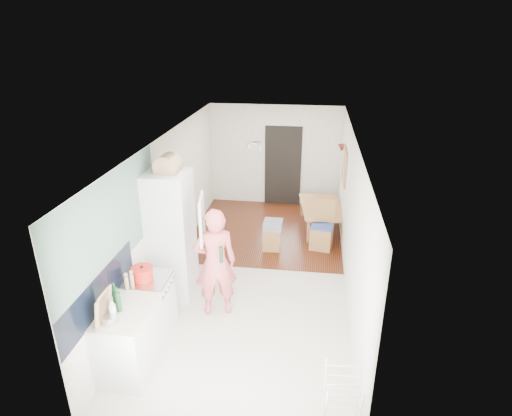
% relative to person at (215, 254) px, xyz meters
% --- Properties ---
extents(room_shell, '(3.20, 7.00, 2.50)m').
position_rel_person_xyz_m(room_shell, '(0.46, 1.19, 0.21)').
color(room_shell, white).
rests_on(room_shell, ground).
extents(floor, '(3.20, 7.00, 0.01)m').
position_rel_person_xyz_m(floor, '(0.46, 1.19, -1.04)').
color(floor, beige).
rests_on(floor, ground).
extents(wood_floor_overlay, '(3.20, 3.30, 0.01)m').
position_rel_person_xyz_m(wood_floor_overlay, '(0.46, 3.04, -1.04)').
color(wood_floor_overlay, '#502D14').
rests_on(wood_floor_overlay, room_shell).
extents(sage_wall_panel, '(0.02, 3.00, 1.30)m').
position_rel_person_xyz_m(sage_wall_panel, '(-1.13, -0.81, 0.81)').
color(sage_wall_panel, slate).
rests_on(sage_wall_panel, room_shell).
extents(tile_splashback, '(0.02, 1.90, 0.50)m').
position_rel_person_xyz_m(tile_splashback, '(-1.13, -1.36, 0.11)').
color(tile_splashback, black).
rests_on(tile_splashback, room_shell).
extents(doorway_recess, '(0.90, 0.04, 2.00)m').
position_rel_person_xyz_m(doorway_recess, '(0.66, 4.67, -0.04)').
color(doorway_recess, black).
rests_on(doorway_recess, room_shell).
extents(base_cabinet, '(0.60, 0.90, 0.86)m').
position_rel_person_xyz_m(base_cabinet, '(-0.84, -1.36, -0.61)').
color(base_cabinet, silver).
rests_on(base_cabinet, room_shell).
extents(worktop, '(0.62, 0.92, 0.06)m').
position_rel_person_xyz_m(worktop, '(-0.84, -1.36, -0.15)').
color(worktop, beige).
rests_on(worktop, room_shell).
extents(range_cooker, '(0.60, 0.60, 0.88)m').
position_rel_person_xyz_m(range_cooker, '(-0.84, -0.61, -0.60)').
color(range_cooker, silver).
rests_on(range_cooker, room_shell).
extents(cooker_top, '(0.60, 0.60, 0.04)m').
position_rel_person_xyz_m(cooker_top, '(-0.84, -0.61, -0.14)').
color(cooker_top, silver).
rests_on(cooker_top, room_shell).
extents(fridge_housing, '(0.66, 0.66, 2.15)m').
position_rel_person_xyz_m(fridge_housing, '(-0.81, 0.41, 0.03)').
color(fridge_housing, silver).
rests_on(fridge_housing, room_shell).
extents(fridge_door, '(0.14, 0.56, 0.70)m').
position_rel_person_xyz_m(fridge_door, '(-0.20, 0.11, 0.51)').
color(fridge_door, silver).
rests_on(fridge_door, room_shell).
extents(fridge_interior, '(0.02, 0.52, 0.66)m').
position_rel_person_xyz_m(fridge_interior, '(-0.50, 0.41, 0.51)').
color(fridge_interior, white).
rests_on(fridge_interior, room_shell).
extents(pinboard, '(0.03, 0.90, 0.70)m').
position_rel_person_xyz_m(pinboard, '(2.04, 3.09, 0.51)').
color(pinboard, tan).
rests_on(pinboard, room_shell).
extents(pinboard_frame, '(0.00, 0.94, 0.74)m').
position_rel_person_xyz_m(pinboard_frame, '(2.02, 3.09, 0.51)').
color(pinboard_frame, '#AE7B3F').
rests_on(pinboard_frame, room_shell).
extents(wall_sconce, '(0.18, 0.18, 0.16)m').
position_rel_person_xyz_m(wall_sconce, '(2.00, 3.74, 0.71)').
color(wall_sconce, maroon).
rests_on(wall_sconce, room_shell).
extents(person, '(0.88, 0.71, 2.09)m').
position_rel_person_xyz_m(person, '(0.00, 0.00, 0.00)').
color(person, '#E05D61').
rests_on(person, floor).
extents(dining_table, '(0.90, 1.40, 0.46)m').
position_rel_person_xyz_m(dining_table, '(1.66, 3.30, -0.81)').
color(dining_table, '#AE7B3F').
rests_on(dining_table, floor).
extents(dining_chair, '(0.49, 0.49, 1.01)m').
position_rel_person_xyz_m(dining_chair, '(1.64, 2.38, -0.54)').
color(dining_chair, '#AE7B3F').
rests_on(dining_chair, floor).
extents(stool, '(0.37, 0.37, 0.45)m').
position_rel_person_xyz_m(stool, '(0.63, 2.20, -0.82)').
color(stool, '#AE7B3F').
rests_on(stool, floor).
extents(grey_drape, '(0.38, 0.38, 0.17)m').
position_rel_person_xyz_m(grey_drape, '(0.66, 2.21, -0.51)').
color(grey_drape, gray).
rests_on(grey_drape, stool).
extents(drying_rack, '(0.41, 0.37, 0.75)m').
position_rel_person_xyz_m(drying_rack, '(1.84, -1.89, -0.67)').
color(drying_rack, silver).
rests_on(drying_rack, floor).
extents(bread_bin, '(0.40, 0.38, 0.19)m').
position_rel_person_xyz_m(bread_bin, '(-0.79, 0.45, 1.20)').
color(bread_bin, tan).
rests_on(bread_bin, fridge_housing).
extents(red_casserole, '(0.33, 0.33, 0.18)m').
position_rel_person_xyz_m(red_casserole, '(-0.89, -0.62, -0.04)').
color(red_casserole, red).
rests_on(red_casserole, cooker_top).
extents(steel_pan, '(0.21, 0.21, 0.10)m').
position_rel_person_xyz_m(steel_pan, '(-0.92, -1.60, -0.07)').
color(steel_pan, silver).
rests_on(steel_pan, worktop).
extents(held_bottle, '(0.06, 0.06, 0.26)m').
position_rel_person_xyz_m(held_bottle, '(0.14, -0.19, 0.10)').
color(held_bottle, '#163F20').
rests_on(held_bottle, person).
extents(bottle_a, '(0.07, 0.07, 0.27)m').
position_rel_person_xyz_m(bottle_a, '(-0.90, -1.37, 0.01)').
color(bottle_a, '#163F20').
rests_on(bottle_a, worktop).
extents(bottle_b, '(0.08, 0.08, 0.28)m').
position_rel_person_xyz_m(bottle_b, '(-0.97, -1.29, 0.01)').
color(bottle_b, '#163F20').
rests_on(bottle_b, worktop).
extents(bottle_c, '(0.09, 0.09, 0.20)m').
position_rel_person_xyz_m(bottle_c, '(-0.90, -1.53, -0.03)').
color(bottle_c, silver).
rests_on(bottle_c, worktop).
extents(pepper_mill_front, '(0.06, 0.06, 0.20)m').
position_rel_person_xyz_m(pepper_mill_front, '(-1.00, -0.91, -0.02)').
color(pepper_mill_front, tan).
rests_on(pepper_mill_front, worktop).
extents(pepper_mill_back, '(0.05, 0.05, 0.20)m').
position_rel_person_xyz_m(pepper_mill_back, '(-0.96, -0.83, -0.03)').
color(pepper_mill_back, tan).
rests_on(pepper_mill_back, worktop).
extents(chopping_boards, '(0.12, 0.30, 0.41)m').
position_rel_person_xyz_m(chopping_boards, '(-0.98, -1.60, 0.08)').
color(chopping_boards, tan).
rests_on(chopping_boards, worktop).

